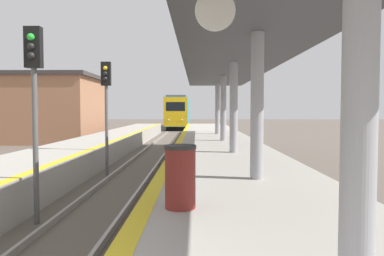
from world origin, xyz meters
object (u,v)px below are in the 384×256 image
at_px(signal_mid, 106,97).
at_px(trash_bin, 180,177).
at_px(train, 179,112).
at_px(signal_near, 34,87).

height_order(signal_mid, trash_bin, signal_mid).
relative_size(train, signal_mid, 3.99).
distance_m(signal_near, trash_bin, 4.42).
bearing_deg(signal_near, trash_bin, -36.15).
bearing_deg(train, trash_bin, -87.30).
bearing_deg(trash_bin, signal_mid, 110.68).
relative_size(train, trash_bin, 17.63).
bearing_deg(trash_bin, signal_near, 143.85).
xyz_separation_m(signal_near, trash_bin, (3.34, -2.44, -1.56)).
xyz_separation_m(train, signal_near, (-1.11, -44.79, 0.86)).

